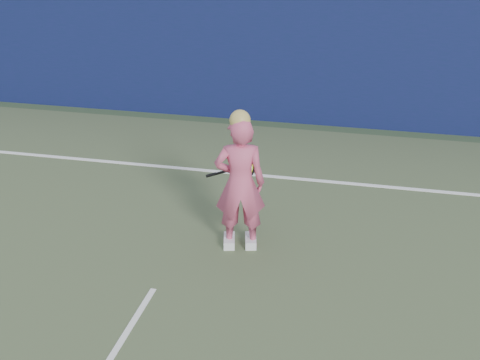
# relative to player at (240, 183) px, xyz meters

# --- Properties ---
(ground) EXTENTS (80.00, 80.00, 0.00)m
(ground) POSITION_rel_player_xyz_m (-0.64, -2.07, -0.76)
(ground) COLOR #2E4027
(ground) RESTS_ON ground
(backstop_wall) EXTENTS (24.00, 0.40, 2.50)m
(backstop_wall) POSITION_rel_player_xyz_m (-0.64, 4.43, 0.49)
(backstop_wall) COLOR #0D193C
(backstop_wall) RESTS_ON ground
(player) EXTENTS (0.62, 0.47, 1.58)m
(player) POSITION_rel_player_xyz_m (0.00, 0.00, 0.00)
(player) COLOR #CA4E71
(player) RESTS_ON ground
(racket) EXTENTS (0.57, 0.19, 0.31)m
(racket) POSITION_rel_player_xyz_m (-0.10, 0.42, -0.02)
(racket) COLOR black
(racket) RESTS_ON ground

